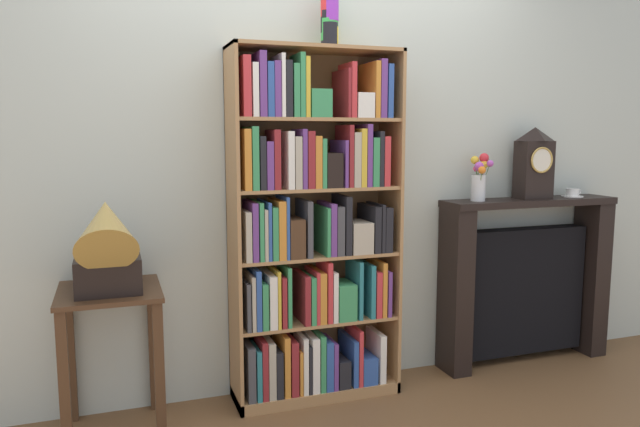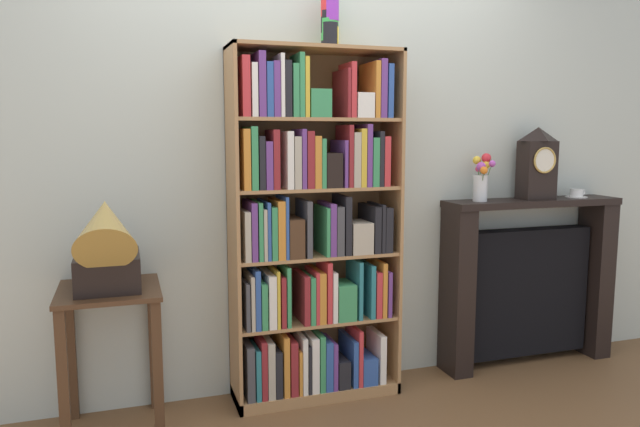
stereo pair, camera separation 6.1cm
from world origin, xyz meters
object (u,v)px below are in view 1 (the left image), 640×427
bookshelf (312,238)px  side_table_left (111,330)px  gramophone (107,246)px  fireplace_mantel (524,282)px  flower_vase (480,178)px  cup_stack (330,18)px  teacup_with_saucer (573,193)px  mantel_clock (534,163)px

bookshelf → side_table_left: size_ratio=2.63×
side_table_left → gramophone: 0.41m
side_table_left → fireplace_mantel: size_ratio=0.63×
bookshelf → side_table_left: bearing=-175.2°
fireplace_mantel → flower_vase: size_ratio=4.04×
bookshelf → side_table_left: (-1.01, -0.08, -0.36)m
cup_stack → teacup_with_saucer: bearing=-0.3°
gramophone → fireplace_mantel: 2.45m
cup_stack → gramophone: (-1.12, -0.19, -1.08)m
side_table_left → flower_vase: 2.15m
flower_vase → gramophone: bearing=-174.8°
flower_vase → teacup_with_saucer: size_ratio=2.11×
cup_stack → flower_vase: size_ratio=1.11×
bookshelf → fireplace_mantel: 1.45m
fireplace_mantel → flower_vase: flower_vase is taller
cup_stack → teacup_with_saucer: (1.60, -0.01, -0.95)m
cup_stack → side_table_left: cup_stack is taller
side_table_left → fireplace_mantel: fireplace_mantel is taller
bookshelf → mantel_clock: bearing=1.3°
fireplace_mantel → side_table_left: bearing=-176.7°
gramophone → cup_stack: bearing=9.8°
cup_stack → side_table_left: (-1.12, -0.13, -1.48)m
fireplace_mantel → mantel_clock: 0.73m
cup_stack → bookshelf: bearing=-159.2°
bookshelf → flower_vase: bearing=2.0°
side_table_left → gramophone: bearing=-90.0°
gramophone → flower_vase: flower_vase is taller
cup_stack → mantel_clock: bearing=-0.4°
flower_vase → mantel_clock: bearing=-0.5°
bookshelf → cup_stack: bearing=20.8°
mantel_clock → teacup_with_saucer: 0.36m
mantel_clock → flower_vase: 0.38m
bookshelf → fireplace_mantel: size_ratio=1.65×
side_table_left → gramophone: (0.00, -0.07, 0.41)m
side_table_left → flower_vase: bearing=3.4°
teacup_with_saucer → cup_stack: bearing=179.7°
gramophone → fireplace_mantel: bearing=4.9°
side_table_left → mantel_clock: bearing=2.8°
gramophone → flower_vase: (2.05, 0.19, 0.24)m
side_table_left → teacup_with_saucer: teacup_with_saucer is taller
mantel_clock → teacup_with_saucer: (0.30, 0.00, -0.19)m
mantel_clock → flower_vase: mantel_clock is taller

